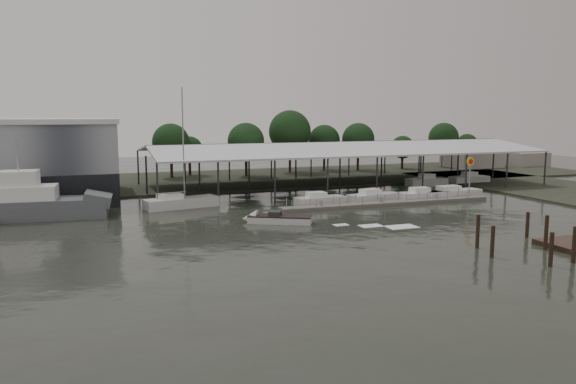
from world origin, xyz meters
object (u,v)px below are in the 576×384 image
object	(u,v)px
grey_trawler	(31,204)
speedboat_underway	(274,219)
white_sailboat	(180,202)
shell_fuel_sign	(470,170)

from	to	relation	value
grey_trawler	speedboat_underway	xyz separation A→B (m)	(23.53, -11.09, -1.19)
white_sailboat	speedboat_underway	bearing A→B (deg)	-70.90
white_sailboat	speedboat_underway	distance (m)	14.76
shell_fuel_sign	grey_trawler	size ratio (longest dim) A/B	0.34
white_sailboat	speedboat_underway	xyz separation A→B (m)	(7.51, -12.71, -0.27)
grey_trawler	white_sailboat	distance (m)	16.12
speedboat_underway	grey_trawler	bearing A→B (deg)	4.18
shell_fuel_sign	white_sailboat	world-z (taller)	white_sailboat
white_sailboat	shell_fuel_sign	bearing A→B (deg)	-21.88
shell_fuel_sign	speedboat_underway	bearing A→B (deg)	-168.21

